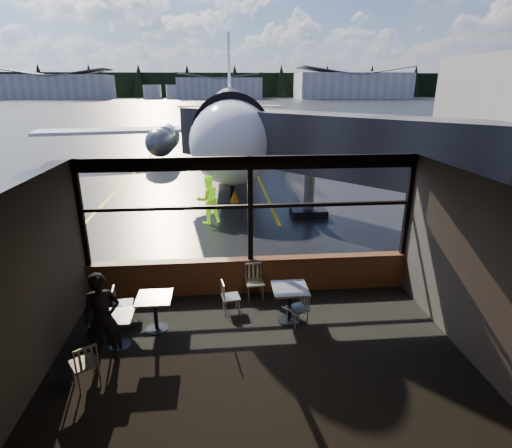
{
  "coord_description": "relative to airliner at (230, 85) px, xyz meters",
  "views": [
    {
      "loc": [
        -0.69,
        -9.17,
        5.01
      ],
      "look_at": [
        0.23,
        1.0,
        1.5
      ],
      "focal_mm": 28.0,
      "sensor_mm": 36.0,
      "label": 1
    }
  ],
  "objects": [
    {
      "name": "cone_wing",
      "position": [
        -5.79,
        -0.93,
        -4.91
      ],
      "size": [
        0.32,
        0.32,
        0.45
      ],
      "primitive_type": "cone",
      "color": "#F66307",
      "rests_on": "ground_plane"
    },
    {
      "name": "wall_back",
      "position": [
        -0.14,
        -26.78,
        -3.38
      ],
      "size": [
        8.0,
        0.04,
        3.5
      ],
      "primitive_type": "cube",
      "color": "#453D37",
      "rests_on": "ground"
    },
    {
      "name": "cafe_table_left",
      "position": [
        -2.98,
        -22.84,
        -4.77
      ],
      "size": [
        0.65,
        0.65,
        0.72
      ],
      "primitive_type": null,
      "color": "#A9A59C",
      "rests_on": "carpet_floor"
    },
    {
      "name": "fuel_tank_a",
      "position": [
        -30.14,
        161.22,
        -2.13
      ],
      "size": [
        8.0,
        8.0,
        6.0
      ],
      "primitive_type": "cylinder",
      "color": "silver",
      "rests_on": "ground_plane"
    },
    {
      "name": "mullion_left",
      "position": [
        -4.09,
        -20.78,
        -2.93
      ],
      "size": [
        0.12,
        0.12,
        2.6
      ],
      "primitive_type": "cube",
      "color": "black",
      "rests_on": "ground"
    },
    {
      "name": "cafe_table_near",
      "position": [
        0.62,
        -22.24,
        -4.71
      ],
      "size": [
        0.77,
        0.77,
        0.85
      ],
      "primitive_type": null,
      "color": "#99948D",
      "rests_on": "carpet_floor"
    },
    {
      "name": "wall_left",
      "position": [
        -4.14,
        -23.78,
        -3.38
      ],
      "size": [
        0.04,
        6.0,
        3.5
      ],
      "primitive_type": "cube",
      "color": "#453D37",
      "rests_on": "ground"
    },
    {
      "name": "chair_near_n",
      "position": [
        -0.08,
        -21.18,
        -4.67
      ],
      "size": [
        0.53,
        0.53,
        0.91
      ],
      "primitive_type": null,
      "rotation": [
        0.0,
        0.0,
        3.22
      ],
      "color": "beige",
      "rests_on": "carpet_floor"
    },
    {
      "name": "cafe_table_mid",
      "position": [
        -2.32,
        -22.31,
        -4.73
      ],
      "size": [
        0.73,
        0.73,
        0.8
      ],
      "primitive_type": null,
      "color": "#9B978F",
      "rests_on": "carpet_floor"
    },
    {
      "name": "mullion_centre",
      "position": [
        -0.14,
        -20.78,
        -2.93
      ],
      "size": [
        0.12,
        0.12,
        2.6
      ],
      "primitive_type": "cube",
      "color": "black",
      "rests_on": "ground"
    },
    {
      "name": "wall_right",
      "position": [
        3.86,
        -23.78,
        -3.38
      ],
      "size": [
        0.04,
        6.0,
        3.5
      ],
      "primitive_type": "cube",
      "color": "#453D37",
      "rests_on": "ground"
    },
    {
      "name": "airliner",
      "position": [
        0.0,
        0.0,
        0.0
      ],
      "size": [
        28.82,
        34.28,
        10.26
      ],
      "primitive_type": null,
      "rotation": [
        0.0,
        0.0,
        -0.03
      ],
      "color": "white",
      "rests_on": "ground_plane"
    },
    {
      "name": "hangar_mid",
      "position": [
        -0.14,
        164.22,
        -0.13
      ],
      "size": [
        38.0,
        15.0,
        10.0
      ],
      "primitive_type": null,
      "color": "silver",
      "rests_on": "ground_plane"
    },
    {
      "name": "jet_bridge",
      "position": [
        3.46,
        -15.28,
        -2.87
      ],
      "size": [
        8.47,
        10.36,
        4.52
      ],
      "primitive_type": null,
      "color": "#2E2E31",
      "rests_on": "ground_plane"
    },
    {
      "name": "chair_left_s",
      "position": [
        -3.3,
        -23.93,
        -4.68
      ],
      "size": [
        0.68,
        0.68,
        0.9
      ],
      "primitive_type": null,
      "rotation": [
        0.0,
        0.0,
        0.59
      ],
      "color": "beige",
      "rests_on": "carpet_floor"
    },
    {
      "name": "hangar_left",
      "position": [
        -70.14,
        159.22,
        0.37
      ],
      "size": [
        45.0,
        18.0,
        11.0
      ],
      "primitive_type": null,
      "color": "silver",
      "rests_on": "ground_plane"
    },
    {
      "name": "fuel_tank_c",
      "position": [
        -10.14,
        161.22,
        -2.13
      ],
      "size": [
        8.0,
        8.0,
        6.0
      ],
      "primitive_type": "cylinder",
      "color": "silver",
      "rests_on": "ground_plane"
    },
    {
      "name": "cone_nose",
      "position": [
        -0.23,
        -12.28,
        -4.85
      ],
      "size": [
        0.41,
        0.41,
        0.57
      ],
      "primitive_type": "cone",
      "color": "orange",
      "rests_on": "ground_plane"
    },
    {
      "name": "mullion_right",
      "position": [
        3.81,
        -20.78,
        -2.93
      ],
      "size": [
        0.12,
        0.12,
        2.6
      ],
      "primitive_type": "cube",
      "color": "black",
      "rests_on": "ground"
    },
    {
      "name": "window_transom",
      "position": [
        -0.14,
        -20.78,
        -2.83
      ],
      "size": [
        8.0,
        0.1,
        0.08
      ],
      "primitive_type": "cube",
      "color": "black",
      "rests_on": "ground"
    },
    {
      "name": "carpet_floor",
      "position": [
        -0.14,
        -23.78,
        -5.12
      ],
      "size": [
        8.0,
        6.0,
        0.01
      ],
      "primitive_type": "cube",
      "color": "black",
      "rests_on": "ground"
    },
    {
      "name": "chair_mid_w",
      "position": [
        -3.07,
        -21.9,
        -4.71
      ],
      "size": [
        0.52,
        0.52,
        0.85
      ],
      "primitive_type": null,
      "rotation": [
        0.0,
        0.0,
        -1.45
      ],
      "color": "#B7B2A5",
      "rests_on": "carpet_floor"
    },
    {
      "name": "window_sill",
      "position": [
        -0.14,
        -20.78,
        -4.68
      ],
      "size": [
        8.0,
        0.28,
        0.9
      ],
      "primitive_type": "cube",
      "color": "#562F1A",
      "rests_on": "ground"
    },
    {
      "name": "passenger",
      "position": [
        -3.1,
        -23.26,
        -4.22
      ],
      "size": [
        0.76,
        0.6,
        1.82
      ],
      "primitive_type": "imported",
      "rotation": [
        0.0,
        0.0,
        0.27
      ],
      "color": "black",
      "rests_on": "carpet_floor"
    },
    {
      "name": "window_header",
      "position": [
        -0.14,
        -20.78,
        -1.78
      ],
      "size": [
        8.0,
        0.18,
        0.3
      ],
      "primitive_type": "cube",
      "color": "black",
      "rests_on": "ground"
    },
    {
      "name": "treeline",
      "position": [
        -0.14,
        189.22,
        0.87
      ],
      "size": [
        360.0,
        3.0,
        12.0
      ],
      "primitive_type": "cube",
      "color": "black",
      "rests_on": "ground_plane"
    },
    {
      "name": "ground_plane",
      "position": [
        -0.14,
        99.22,
        -5.13
      ],
      "size": [
        520.0,
        520.0,
        0.0
      ],
      "primitive_type": "plane",
      "color": "black",
      "rests_on": "ground"
    },
    {
      "name": "chair_near_w",
      "position": [
        -0.68,
        -21.78,
        -4.72
      ],
      "size": [
        0.52,
        0.52,
        0.83
      ],
      "primitive_type": null,
      "rotation": [
        0.0,
        0.0,
        -1.41
      ],
      "color": "#B5B0A3",
      "rests_on": "carpet_floor"
    },
    {
      "name": "hangar_right",
      "position": [
        59.86,
        157.22,
        0.87
      ],
      "size": [
        50.0,
        20.0,
        12.0
      ],
      "primitive_type": null,
      "color": "silver",
      "rests_on": "ground_plane"
    },
    {
      "name": "ceiling",
      "position": [
        -0.14,
        -23.78,
        -1.63
      ],
      "size": [
        8.0,
        6.0,
        0.04
      ],
      "primitive_type": "cube",
      "color": "#38332D",
      "rests_on": "ground"
    },
    {
      "name": "fuel_tank_b",
      "position": [
        -20.14,
        161.22,
        -2.13
      ],
      "size": [
        8.0,
        8.0,
        6.0
      ],
      "primitive_type": "cylinder",
      "color": "silver",
      "rests_on": "ground_plane"
    },
    {
      "name": "ground_crew",
      "position": [
        -1.34,
        -15.11,
        -4.2
      ],
      "size": [
        1.12,
        1.03,
        1.86
      ],
      "primitive_type": "imported",
      "rotation": [
        0.0,
        0.0,
        3.59
      ],
      "color": "#BFF219",
      "rests_on": "ground_plane"
    },
    {
      "name": "chair_near_e",
      "position": [
        0.76,
        -22.42,
        -4.72
      ],
      "size": [
        0.59,
        0.59,
        0.82
      ],
      "primitive_type": null,
      "rotation": [
        0.0,
        0.0,
        1.97
      ],
      "color": "#B7B2A6",
      "rests_on": "carpet_floor"
    }
  ]
}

